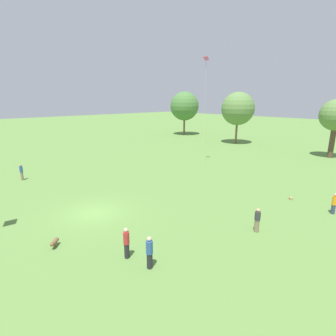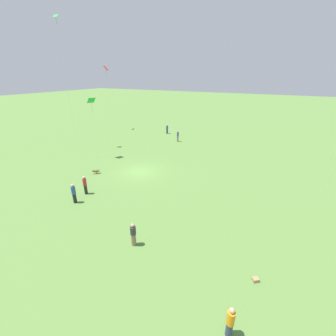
{
  "view_description": "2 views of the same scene",
  "coord_description": "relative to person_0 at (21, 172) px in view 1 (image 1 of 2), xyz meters",
  "views": [
    {
      "loc": [
        18.01,
        -8.9,
        8.82
      ],
      "look_at": [
        2.15,
        6.01,
        3.04
      ],
      "focal_mm": 28.0,
      "sensor_mm": 36.0,
      "label": 1
    },
    {
      "loc": [
        19.83,
        14.29,
        10.71
      ],
      "look_at": [
        3.36,
        5.51,
        2.82
      ],
      "focal_mm": 24.0,
      "sensor_mm": 36.0,
      "label": 2
    }
  ],
  "objects": [
    {
      "name": "person_2",
      "position": [
        20.33,
        0.03,
        0.02
      ],
      "size": [
        0.48,
        0.48,
        1.87
      ],
      "rotation": [
        0.0,
        0.0,
        5.64
      ],
      "color": "#232328",
      "rests_on": "ground_plane"
    },
    {
      "name": "person_1",
      "position": [
        26.55,
        15.3,
        -0.07
      ],
      "size": [
        0.48,
        0.48,
        1.7
      ],
      "rotation": [
        0.0,
        0.0,
        2.1
      ],
      "color": "#333D5B",
      "rests_on": "ground_plane"
    },
    {
      "name": "dog_0",
      "position": [
        16.38,
        -2.59,
        -0.6
      ],
      "size": [
        0.71,
        0.7,
        0.49
      ],
      "rotation": [
        0.0,
        0.0,
        3.94
      ],
      "color": "brown",
      "rests_on": "ground_plane"
    },
    {
      "name": "ground_plane",
      "position": [
        13.54,
        1.61,
        -0.93
      ],
      "size": [
        240.0,
        240.0,
        0.0
      ],
      "primitive_type": "plane",
      "color": "#5B843D"
    },
    {
      "name": "person_0",
      "position": [
        0.0,
        0.0,
        0.0
      ],
      "size": [
        0.47,
        0.47,
        1.82
      ],
      "rotation": [
        0.0,
        0.0,
        0.88
      ],
      "color": "#847056",
      "rests_on": "ground_plane"
    },
    {
      "name": "tree_1",
      "position": [
        2.48,
        38.98,
        5.98
      ],
      "size": [
        6.46,
        6.46,
        10.15
      ],
      "color": "brown",
      "rests_on": "ground_plane"
    },
    {
      "name": "tree_0",
      "position": [
        -13.97,
        41.1,
        6.1
      ],
      "size": [
        6.98,
        6.98,
        10.53
      ],
      "color": "brown",
      "rests_on": "ground_plane"
    },
    {
      "name": "kite_0",
      "position": [
        9.18,
        20.3,
        11.71
      ],
      "size": [
        0.7,
        0.59,
        13.92
      ],
      "rotation": [
        0.0,
        0.0,
        2.46
      ],
      "color": "#E54C99",
      "rests_on": "ground_plane"
    },
    {
      "name": "person_6",
      "position": [
        21.95,
        0.38,
        0.01
      ],
      "size": [
        0.49,
        0.49,
        1.86
      ],
      "rotation": [
        0.0,
        0.0,
        5.81
      ],
      "color": "#232328",
      "rests_on": "ground_plane"
    },
    {
      "name": "person_4",
      "position": [
        23.87,
        8.22,
        -0.08
      ],
      "size": [
        0.53,
        0.53,
        1.71
      ],
      "rotation": [
        0.0,
        0.0,
        2.17
      ],
      "color": "#847056",
      "rests_on": "ground_plane"
    },
    {
      "name": "picnic_bag_0",
      "position": [
        23.05,
        15.94,
        -0.82
      ],
      "size": [
        0.42,
        0.43,
        0.21
      ],
      "rotation": [
        0.0,
        0.0,
        2.25
      ],
      "color": "#A58459",
      "rests_on": "ground_plane"
    },
    {
      "name": "tree_2",
      "position": [
        19.86,
        38.06,
        5.46
      ],
      "size": [
        4.68,
        4.68,
        8.84
      ],
      "color": "brown",
      "rests_on": "ground_plane"
    }
  ]
}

